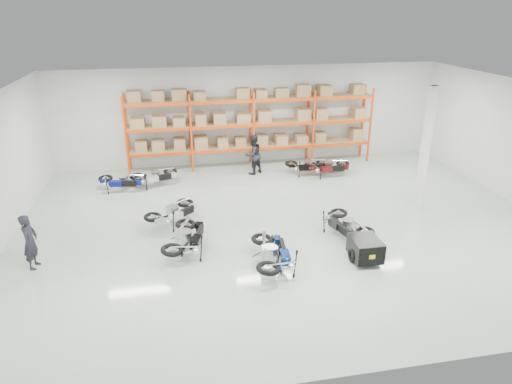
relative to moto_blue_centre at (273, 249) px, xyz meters
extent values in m
plane|color=#ADC1AF|center=(1.05, 2.66, -0.60)|extent=(18.00, 18.00, 0.00)
plane|color=white|center=(1.05, 2.66, 3.90)|extent=(18.00, 18.00, 0.00)
plane|color=silver|center=(1.05, 9.66, 1.65)|extent=(18.00, 0.00, 18.00)
plane|color=silver|center=(1.05, -4.34, 1.65)|extent=(18.00, 0.00, 18.00)
cube|color=#EA440C|center=(-4.55, 8.66, 1.15)|extent=(0.08, 0.08, 3.50)
cube|color=#EA440C|center=(-4.55, 9.56, 1.15)|extent=(0.08, 0.08, 3.50)
cube|color=#EA440C|center=(-1.75, 8.66, 1.15)|extent=(0.08, 0.08, 3.50)
cube|color=#EA440C|center=(-1.75, 9.56, 1.15)|extent=(0.08, 0.08, 3.50)
cube|color=#EA440C|center=(1.05, 8.66, 1.15)|extent=(0.08, 0.08, 3.50)
cube|color=#EA440C|center=(1.05, 9.56, 1.15)|extent=(0.08, 0.08, 3.50)
cube|color=#EA440C|center=(3.85, 8.66, 1.15)|extent=(0.08, 0.08, 3.50)
cube|color=#EA440C|center=(3.85, 9.56, 1.15)|extent=(0.08, 0.08, 3.50)
cube|color=#EA440C|center=(6.65, 8.66, 1.15)|extent=(0.08, 0.08, 3.50)
cube|color=#EA440C|center=(6.65, 9.56, 1.15)|extent=(0.08, 0.08, 3.50)
cube|color=#EA440C|center=(-3.15, 8.66, 0.30)|extent=(2.70, 0.08, 0.12)
cube|color=#EA440C|center=(-3.15, 9.56, 0.30)|extent=(2.70, 0.08, 0.12)
cube|color=#A57B55|center=(-3.15, 9.11, 0.37)|extent=(2.68, 0.88, 0.02)
cube|color=#A57B55|center=(-3.15, 9.11, 0.60)|extent=(2.40, 0.70, 0.44)
cube|color=#EA440C|center=(-0.35, 8.66, 0.30)|extent=(2.70, 0.08, 0.12)
cube|color=#EA440C|center=(-0.35, 9.56, 0.30)|extent=(2.70, 0.08, 0.12)
cube|color=#A57B55|center=(-0.35, 9.11, 0.37)|extent=(2.68, 0.88, 0.02)
cube|color=#A57B55|center=(-0.35, 9.11, 0.60)|extent=(2.40, 0.70, 0.44)
cube|color=#EA440C|center=(2.45, 8.66, 0.30)|extent=(2.70, 0.08, 0.12)
cube|color=#EA440C|center=(2.45, 9.56, 0.30)|extent=(2.70, 0.08, 0.12)
cube|color=#A57B55|center=(2.45, 9.11, 0.37)|extent=(2.68, 0.88, 0.02)
cube|color=#A57B55|center=(2.45, 9.11, 0.60)|extent=(2.40, 0.70, 0.44)
cube|color=#EA440C|center=(5.25, 8.66, 0.30)|extent=(2.70, 0.08, 0.12)
cube|color=#EA440C|center=(5.25, 9.56, 0.30)|extent=(2.70, 0.08, 0.12)
cube|color=#A57B55|center=(5.25, 9.11, 0.37)|extent=(2.68, 0.88, 0.02)
cube|color=#A57B55|center=(5.25, 9.11, 0.60)|extent=(2.40, 0.70, 0.44)
cube|color=#EA440C|center=(-3.15, 8.66, 1.40)|extent=(2.70, 0.08, 0.12)
cube|color=#EA440C|center=(-3.15, 9.56, 1.40)|extent=(2.70, 0.08, 0.12)
cube|color=#A57B55|center=(-3.15, 9.11, 1.47)|extent=(2.68, 0.88, 0.02)
cube|color=#A57B55|center=(-3.15, 9.11, 1.70)|extent=(2.40, 0.70, 0.44)
cube|color=#EA440C|center=(-0.35, 8.66, 1.40)|extent=(2.70, 0.08, 0.12)
cube|color=#EA440C|center=(-0.35, 9.56, 1.40)|extent=(2.70, 0.08, 0.12)
cube|color=#A57B55|center=(-0.35, 9.11, 1.47)|extent=(2.68, 0.88, 0.02)
cube|color=#A57B55|center=(-0.35, 9.11, 1.70)|extent=(2.40, 0.70, 0.44)
cube|color=#EA440C|center=(2.45, 8.66, 1.40)|extent=(2.70, 0.08, 0.12)
cube|color=#EA440C|center=(2.45, 9.56, 1.40)|extent=(2.70, 0.08, 0.12)
cube|color=#A57B55|center=(2.45, 9.11, 1.47)|extent=(2.68, 0.88, 0.02)
cube|color=#A57B55|center=(2.45, 9.11, 1.70)|extent=(2.40, 0.70, 0.44)
cube|color=#EA440C|center=(5.25, 8.66, 1.40)|extent=(2.70, 0.08, 0.12)
cube|color=#EA440C|center=(5.25, 9.56, 1.40)|extent=(2.70, 0.08, 0.12)
cube|color=#A57B55|center=(5.25, 9.11, 1.47)|extent=(2.68, 0.88, 0.02)
cube|color=#A57B55|center=(5.25, 9.11, 1.70)|extent=(2.40, 0.70, 0.44)
cube|color=#EA440C|center=(-3.15, 8.66, 2.50)|extent=(2.70, 0.08, 0.12)
cube|color=#EA440C|center=(-3.15, 9.56, 2.50)|extent=(2.70, 0.08, 0.12)
cube|color=#A57B55|center=(-3.15, 9.11, 2.57)|extent=(2.68, 0.88, 0.02)
cube|color=#A57B55|center=(-3.15, 9.11, 2.80)|extent=(2.40, 0.70, 0.44)
cube|color=#EA440C|center=(-0.35, 8.66, 2.50)|extent=(2.70, 0.08, 0.12)
cube|color=#EA440C|center=(-0.35, 9.56, 2.50)|extent=(2.70, 0.08, 0.12)
cube|color=#A57B55|center=(-0.35, 9.11, 2.57)|extent=(2.68, 0.88, 0.02)
cube|color=#A57B55|center=(-0.35, 9.11, 2.80)|extent=(2.40, 0.70, 0.44)
cube|color=#EA440C|center=(2.45, 8.66, 2.50)|extent=(2.70, 0.08, 0.12)
cube|color=#EA440C|center=(2.45, 9.56, 2.50)|extent=(2.70, 0.08, 0.12)
cube|color=#A57B55|center=(2.45, 9.11, 2.57)|extent=(2.68, 0.88, 0.02)
cube|color=#A57B55|center=(2.45, 9.11, 2.80)|extent=(2.40, 0.70, 0.44)
cube|color=#EA440C|center=(5.25, 8.66, 2.50)|extent=(2.70, 0.08, 0.12)
cube|color=#EA440C|center=(5.25, 9.56, 2.50)|extent=(2.70, 0.08, 0.12)
cube|color=#A57B55|center=(5.25, 9.11, 2.57)|extent=(2.68, 0.88, 0.02)
cube|color=#A57B55|center=(5.25, 9.11, 2.80)|extent=(2.40, 0.70, 0.44)
cube|color=white|center=(6.25, 3.16, 1.65)|extent=(0.25, 0.25, 4.50)
cube|color=black|center=(2.73, -0.13, -0.17)|extent=(0.83, 1.04, 0.59)
cube|color=yellow|center=(2.73, -0.65, -0.17)|extent=(0.17, 0.03, 0.12)
torus|color=black|center=(2.32, -0.13, -0.38)|extent=(0.09, 0.41, 0.41)
torus|color=black|center=(3.14, -0.13, -0.38)|extent=(0.09, 0.41, 0.41)
cylinder|color=black|center=(2.73, 0.56, -0.12)|extent=(0.07, 0.97, 0.04)
imported|color=black|center=(-6.75, 1.34, 0.22)|extent=(0.47, 0.65, 1.65)
imported|color=black|center=(0.87, 7.91, 0.29)|extent=(1.09, 1.02, 1.78)
camera|label=1|loc=(-2.61, -11.03, 6.41)|focal=32.00mm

